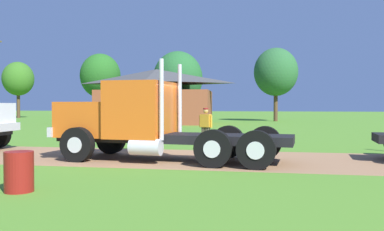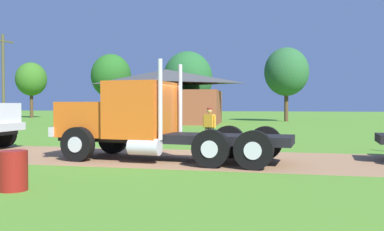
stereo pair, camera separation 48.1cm
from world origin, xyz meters
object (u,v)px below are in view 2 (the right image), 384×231
object	(u,v)px
visitor_far_side	(209,125)
utility_pole_near	(3,77)
shed_building	(166,97)
steel_barrel	(13,171)
truck_foreground_white	(141,122)

from	to	relation	value
visitor_far_side	utility_pole_near	bearing A→B (deg)	146.06
visitor_far_side	shed_building	bearing A→B (deg)	111.47
steel_barrel	utility_pole_near	world-z (taller)	utility_pole_near
utility_pole_near	steel_barrel	bearing A→B (deg)	-52.58
steel_barrel	utility_pole_near	bearing A→B (deg)	127.42
truck_foreground_white	visitor_far_side	world-z (taller)	truck_foreground_white
truck_foreground_white	steel_barrel	xyz separation A→B (m)	(-0.92, -5.47, -0.84)
visitor_far_side	steel_barrel	xyz separation A→B (m)	(-2.34, -10.67, -0.50)
steel_barrel	shed_building	distance (m)	31.64
visitor_far_side	utility_pole_near	size ratio (longest dim) A/B	0.21
steel_barrel	shed_building	size ratio (longest dim) A/B	0.07
steel_barrel	visitor_far_side	bearing A→B (deg)	77.65
visitor_far_side	utility_pole_near	world-z (taller)	utility_pole_near
visitor_far_side	steel_barrel	size ratio (longest dim) A/B	1.97
visitor_far_side	shed_building	size ratio (longest dim) A/B	0.15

